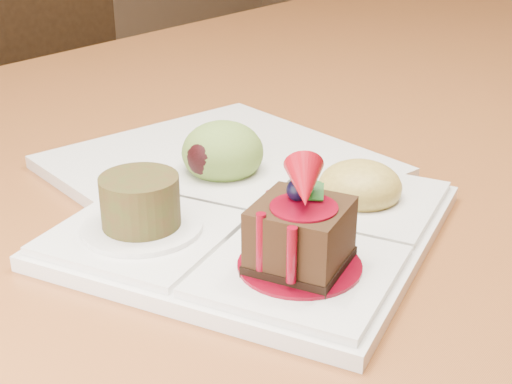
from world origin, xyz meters
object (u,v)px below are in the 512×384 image
Objects in this scene: sampler_plate at (256,206)px; chair_left at (56,151)px; second_plate at (218,168)px; dining_table at (360,147)px.

chair_left is at bearing 141.92° from sampler_plate.
sampler_plate reaches higher than second_plate.
chair_left is at bearing 155.72° from second_plate.
chair_left reaches higher than sampler_plate.
dining_table is 0.40m from sampler_plate.
dining_table is 2.02× the size of chair_left.
sampler_plate reaches higher than dining_table.
second_plate is (-0.10, 0.07, -0.01)m from sampler_plate.
second_plate is at bearing 76.60° from chair_left.
chair_left is 2.84× the size of sampler_plate.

